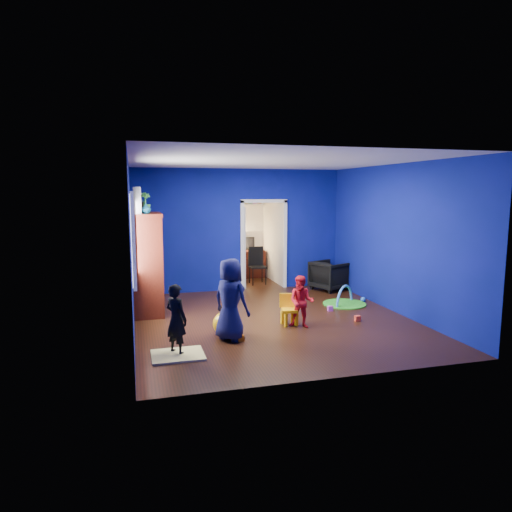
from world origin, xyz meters
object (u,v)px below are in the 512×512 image
object	(u,v)px
child_black	(176,319)
hopper_ball	(225,324)
armchair	(330,275)
tv_armoire	(147,263)
crt_tv	(149,261)
kid_chair	(289,311)
play_mat	(344,304)
vase	(146,208)
study_desk	(248,264)
child_navy	(231,300)
toddler_red	(301,302)
folding_chair	(258,266)

from	to	relation	value
child_black	hopper_ball	bearing A→B (deg)	-90.32
armchair	hopper_ball	distance (m)	4.22
tv_armoire	crt_tv	size ratio (longest dim) A/B	2.80
hopper_ball	kid_chair	distance (m)	1.27
child_black	tv_armoire	bearing A→B (deg)	-31.53
armchair	hopper_ball	xyz separation A→B (m)	(-3.15, -2.80, -0.16)
play_mat	armchair	bearing A→B (deg)	78.11
hopper_ball	vase	bearing A→B (deg)	127.91
child_black	study_desk	bearing A→B (deg)	-62.95
child_navy	play_mat	bearing A→B (deg)	-98.99
crt_tv	hopper_ball	size ratio (longest dim) A/B	1.77
toddler_red	crt_tv	world-z (taller)	crt_tv
child_black	study_desk	xyz separation A→B (m)	(2.50, 5.59, -0.15)
armchair	child_navy	distance (m)	4.36
child_navy	hopper_ball	distance (m)	0.53
child_black	crt_tv	bearing A→B (deg)	-32.44
kid_chair	hopper_ball	bearing A→B (deg)	-153.84
crt_tv	play_mat	bearing A→B (deg)	-5.99
tv_armoire	armchair	bearing A→B (deg)	13.09
child_black	kid_chair	size ratio (longest dim) A/B	2.10
child_black	toddler_red	xyz separation A→B (m)	(2.23, 0.76, -0.06)
study_desk	play_mat	bearing A→B (deg)	-71.21
vase	kid_chair	size ratio (longest dim) A/B	0.39
armchair	crt_tv	world-z (taller)	crt_tv
play_mat	folding_chair	distance (m)	2.87
tv_armoire	crt_tv	distance (m)	0.06
armchair	tv_armoire	distance (m)	4.48
tv_armoire	child_black	bearing A→B (deg)	-82.69
folding_chair	study_desk	bearing A→B (deg)	90.00
armchair	child_black	xyz separation A→B (m)	(-4.00, -3.48, 0.17)
child_navy	hopper_ball	size ratio (longest dim) A/B	3.35
vase	hopper_ball	world-z (taller)	vase
armchair	kid_chair	size ratio (longest dim) A/B	1.55
vase	hopper_ball	distance (m)	2.66
vase	folding_chair	bearing A→B (deg)	41.02
toddler_red	vase	world-z (taller)	vase
crt_tv	armchair	bearing A→B (deg)	13.20
armchair	folding_chair	size ratio (longest dim) A/B	0.84
child_navy	vase	size ratio (longest dim) A/B	6.83
toddler_red	crt_tv	size ratio (longest dim) A/B	1.32
play_mat	study_desk	distance (m)	3.74
play_mat	study_desk	xyz separation A→B (m)	(-1.20, 3.53, 0.36)
child_navy	toddler_red	world-z (taller)	child_navy
child_navy	vase	world-z (taller)	vase
study_desk	folding_chair	size ratio (longest dim) A/B	0.96
play_mat	folding_chair	world-z (taller)	folding_chair
toddler_red	tv_armoire	distance (m)	3.12
child_navy	hopper_ball	xyz separation A→B (m)	(-0.05, 0.25, -0.46)
tv_armoire	play_mat	distance (m)	4.15
hopper_ball	kid_chair	bearing A→B (deg)	12.93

